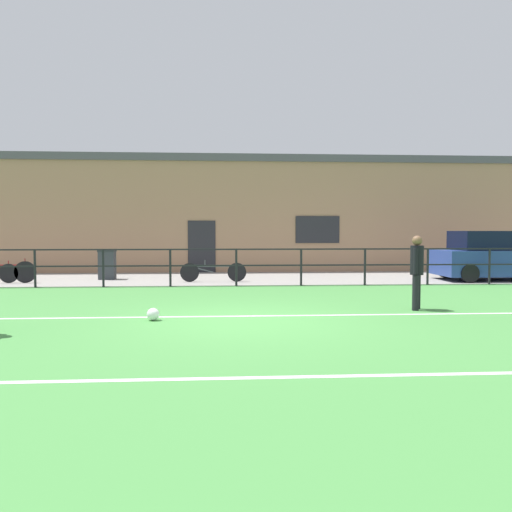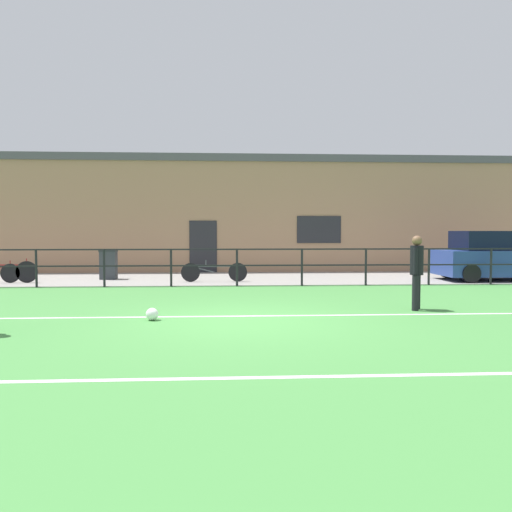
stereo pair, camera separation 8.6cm
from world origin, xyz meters
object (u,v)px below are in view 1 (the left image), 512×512
at_px(player_goalkeeper, 417,268).
at_px(bicycle_parked_3, 213,272).
at_px(trash_bin_0, 107,264).
at_px(soccer_ball_match, 153,314).
at_px(parked_car_red, 493,257).

height_order(player_goalkeeper, bicycle_parked_3, player_goalkeeper).
bearing_deg(player_goalkeeper, trash_bin_0, -101.59).
height_order(soccer_ball_match, parked_car_red, parked_car_red).
xyz_separation_m(player_goalkeeper, trash_bin_0, (-8.12, 7.18, -0.36)).
bearing_deg(parked_car_red, trash_bin_0, 175.40).
distance_m(parked_car_red, trash_bin_0, 13.20).
relative_size(player_goalkeeper, parked_car_red, 0.42).
height_order(soccer_ball_match, bicycle_parked_3, bicycle_parked_3).
relative_size(soccer_ball_match, parked_car_red, 0.06).
bearing_deg(bicycle_parked_3, parked_car_red, 0.02).
relative_size(bicycle_parked_3, trash_bin_0, 2.11).
bearing_deg(bicycle_parked_3, trash_bin_0, 163.84).
bearing_deg(soccer_ball_match, player_goalkeeper, 9.90).
bearing_deg(soccer_ball_match, bicycle_parked_3, 82.01).
relative_size(parked_car_red, bicycle_parked_3, 1.76).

